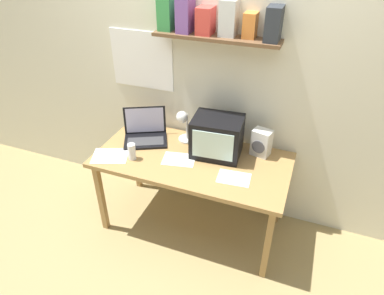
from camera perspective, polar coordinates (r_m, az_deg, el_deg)
The scene contains 11 objects.
ground_plane at distance 3.14m, azimuth 0.00°, elevation -12.52°, with size 12.00×12.00×0.00m, color #9D8756.
back_wall at distance 2.75m, azimuth 3.21°, elevation 13.24°, with size 5.60×0.24×2.60m.
corner_desk at distance 2.71m, azimuth 0.00°, elevation -2.85°, with size 1.51×0.74×0.71m.
crt_monitor at distance 2.65m, azimuth 4.20°, elevation 1.82°, with size 0.40×0.33×0.31m.
laptop at distance 2.91m, azimuth -7.79°, elevation 2.60°, with size 0.44×0.40×0.25m.
desk_lamp at distance 2.79m, azimuth -1.39°, elevation 4.06°, with size 0.15×0.18×0.29m.
juice_glass at distance 2.68m, azimuth -9.98°, elevation -0.78°, with size 0.06×0.06×0.13m.
space_heater at distance 2.71m, azimuth 11.49°, elevation 0.79°, with size 0.16×0.14×0.22m.
loose_paper_near_laptop at distance 2.77m, azimuth -13.48°, elevation -1.38°, with size 0.33×0.30×0.00m.
open_notebook at distance 2.66m, azimuth -2.20°, elevation -2.00°, with size 0.28×0.22×0.00m.
printed_handout at distance 2.49m, azimuth 6.99°, elevation -5.08°, with size 0.25×0.18×0.00m.
Camera 1 is at (0.78, -2.04, 2.25)m, focal length 32.00 mm.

